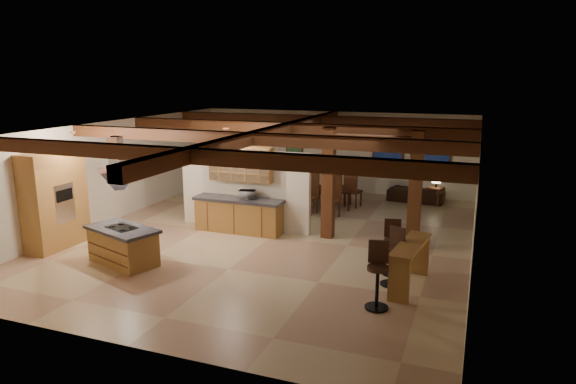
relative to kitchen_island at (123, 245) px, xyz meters
name	(u,v)px	position (x,y,z in m)	size (l,w,h in m)	color
ground	(271,237)	(2.40, 2.98, -0.43)	(12.00, 12.00, 0.00)	tan
room_walls	(271,171)	(2.40, 2.98, 1.35)	(12.00, 12.00, 12.00)	silver
ceiling_beams	(271,133)	(2.40, 2.98, 2.33)	(10.00, 12.00, 0.28)	#432610
timber_posts	(371,174)	(4.90, 3.48, 1.33)	(2.50, 0.30, 2.90)	#432610
partition_wall	(245,189)	(1.40, 3.48, 0.67)	(3.80, 0.18, 2.20)	silver
pantry_cabinet	(55,200)	(-2.26, 0.38, 0.77)	(0.67, 1.60, 2.40)	#905D2E
back_counter	(239,215)	(1.40, 3.09, 0.04)	(2.50, 0.66, 0.94)	#905D2E
upper_display_cabinet	(241,164)	(1.40, 3.30, 1.42)	(1.80, 0.36, 0.95)	#905D2E
range_hood	(119,187)	(0.00, 0.00, 1.35)	(1.10, 1.10, 1.40)	silver
back_windows	(411,154)	(5.20, 8.92, 1.07)	(2.70, 0.07, 1.70)	#432610
framed_art	(294,143)	(0.90, 8.92, 1.27)	(0.65, 0.05, 0.85)	#432610
recessed_cans	(140,132)	(-0.13, 1.05, 2.44)	(3.16, 2.46, 0.03)	silver
kitchen_island	(123,245)	(0.00, 0.00, 0.00)	(1.93, 1.42, 0.86)	#905D2E
dining_table	(321,198)	(2.76, 6.26, -0.10)	(1.86, 1.04, 0.65)	#3B190E
sofa	(416,194)	(5.51, 8.29, -0.16)	(1.84, 0.72, 0.54)	black
microwave	(247,195)	(1.67, 3.09, 0.63)	(0.43, 0.29, 0.24)	#BCBCC1
bar_counter	(410,258)	(6.26, 0.90, 0.20)	(0.66, 1.81, 0.93)	#905D2E
side_table	(435,196)	(6.15, 8.13, -0.15)	(0.46, 0.46, 0.57)	#432610
table_lamp	(436,180)	(6.15, 8.13, 0.38)	(0.29, 0.29, 0.35)	black
bar_stool_a	(378,275)	(5.83, -0.25, 0.20)	(0.44, 0.46, 1.25)	black
bar_stool_b	(393,256)	(5.91, 0.93, 0.18)	(0.45, 0.46, 1.19)	black
bar_stool_c	(392,247)	(5.80, 1.52, 0.17)	(0.42, 0.44, 1.18)	black
dining_chairs	(321,188)	(2.76, 6.26, 0.24)	(2.40, 2.40, 1.33)	#432610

